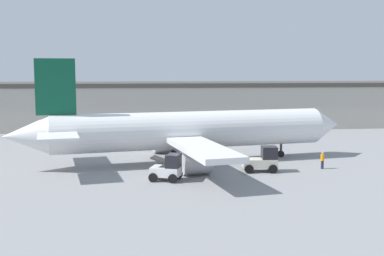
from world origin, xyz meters
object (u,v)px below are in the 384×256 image
belt_loader_truck (168,168)px  ground_crew_worker (322,160)px  airplane (184,131)px  baggage_tug (263,160)px

belt_loader_truck → ground_crew_worker: bearing=31.3°
airplane → baggage_tug: bearing=-47.7°
ground_crew_worker → airplane: bearing=-139.3°
ground_crew_worker → baggage_tug: size_ratio=0.50×
airplane → baggage_tug: size_ratio=10.86×
airplane → ground_crew_worker: airplane is taller
baggage_tug → belt_loader_truck: (-9.16, -2.63, -0.01)m
ground_crew_worker → belt_loader_truck: bearing=-107.5°
baggage_tug → belt_loader_truck: baggage_tug is taller
ground_crew_worker → baggage_tug: 6.19m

